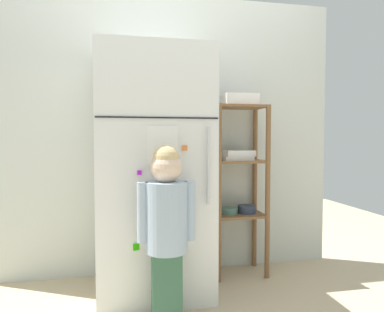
# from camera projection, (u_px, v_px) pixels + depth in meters

# --- Properties ---
(ground_plane) EXTENTS (6.00, 6.00, 0.00)m
(ground_plane) POSITION_uv_depth(u_px,v_px,m) (178.00, 289.00, 2.36)
(ground_plane) COLOR tan
(kitchen_wall_back) EXTENTS (2.57, 0.03, 2.08)m
(kitchen_wall_back) POSITION_uv_depth(u_px,v_px,m) (170.00, 135.00, 2.66)
(kitchen_wall_back) COLOR silver
(kitchen_wall_back) RESTS_ON ground
(refrigerator) EXTENTS (0.71, 0.66, 1.58)m
(refrigerator) POSITION_uv_depth(u_px,v_px,m) (154.00, 172.00, 2.31)
(refrigerator) COLOR white
(refrigerator) RESTS_ON ground
(child_standing) EXTENTS (0.31, 0.23, 0.98)m
(child_standing) POSITION_uv_depth(u_px,v_px,m) (166.00, 216.00, 1.90)
(child_standing) COLOR #376148
(child_standing) RESTS_ON ground
(pantry_shelf_unit) EXTENTS (0.40, 0.28, 1.25)m
(pantry_shelf_unit) POSITION_uv_depth(u_px,v_px,m) (238.00, 178.00, 2.61)
(pantry_shelf_unit) COLOR brown
(pantry_shelf_unit) RESTS_ON ground
(fruit_bin) EXTENTS (0.25, 0.19, 0.09)m
(fruit_bin) POSITION_uv_depth(u_px,v_px,m) (242.00, 101.00, 2.61)
(fruit_bin) COLOR white
(fruit_bin) RESTS_ON pantry_shelf_unit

